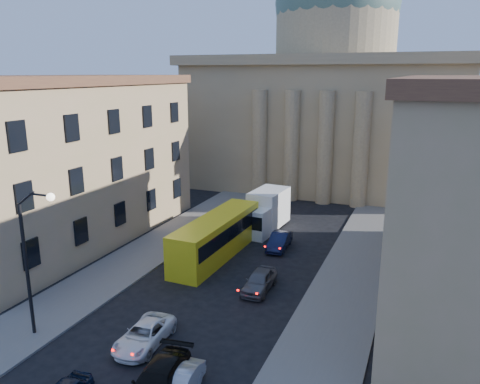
# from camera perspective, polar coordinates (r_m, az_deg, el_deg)

# --- Properties ---
(sidewalk_left) EXTENTS (5.00, 60.00, 0.15)m
(sidewalk_left) POSITION_cam_1_polar(r_m,az_deg,el_deg) (38.37, -14.11, -8.88)
(sidewalk_left) COLOR #635F5A
(sidewalk_left) RESTS_ON ground
(sidewalk_right) EXTENTS (5.00, 60.00, 0.15)m
(sidewalk_right) POSITION_cam_1_polar(r_m,az_deg,el_deg) (32.16, 12.03, -13.49)
(sidewalk_right) COLOR #635F5A
(sidewalk_right) RESTS_ON ground
(church) EXTENTS (68.02, 28.76, 36.60)m
(church) POSITION_cam_1_polar(r_m,az_deg,el_deg) (66.98, 11.15, 11.48)
(church) COLOR #8C7956
(church) RESTS_ON ground
(building_left) EXTENTS (11.60, 26.60, 14.70)m
(building_left) POSITION_cam_1_polar(r_m,az_deg,el_deg) (44.56, -20.57, 3.74)
(building_left) COLOR tan
(building_left) RESTS_ON ground
(street_lamp) EXTENTS (2.62, 0.44, 8.83)m
(street_lamp) POSITION_cam_1_polar(r_m,az_deg,el_deg) (28.60, -24.04, -6.65)
(street_lamp) COLOR black
(street_lamp) RESTS_ON ground
(car_left_mid) EXTENTS (2.33, 4.64, 1.26)m
(car_left_mid) POSITION_cam_1_polar(r_m,az_deg,el_deg) (27.98, -11.57, -16.70)
(car_left_mid) COLOR white
(car_left_mid) RESTS_ON ground
(car_right_mid) EXTENTS (2.76, 5.43, 1.51)m
(car_right_mid) POSITION_cam_1_polar(r_m,az_deg,el_deg) (24.07, -10.00, -21.95)
(car_right_mid) COLOR black
(car_right_mid) RESTS_ON ground
(car_right_far) EXTENTS (1.76, 4.23, 1.43)m
(car_right_far) POSITION_cam_1_polar(r_m,az_deg,el_deg) (33.51, 2.39, -10.75)
(car_right_far) COLOR #515156
(car_right_far) RESTS_ON ground
(car_right_distant) EXTENTS (1.68, 4.26, 1.38)m
(car_right_distant) POSITION_cam_1_polar(r_m,az_deg,el_deg) (41.07, 4.83, -5.99)
(car_right_distant) COLOR #0E1433
(car_right_distant) RESTS_ON ground
(city_bus) EXTENTS (3.12, 12.01, 3.36)m
(city_bus) POSITION_cam_1_polar(r_m,az_deg,el_deg) (39.06, -2.84, -5.29)
(city_bus) COLOR yellow
(city_bus) RESTS_ON ground
(box_truck) EXTENTS (3.22, 7.06, 3.77)m
(box_truck) POSITION_cam_1_polar(r_m,az_deg,el_deg) (45.46, 3.04, -2.47)
(box_truck) COLOR white
(box_truck) RESTS_ON ground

